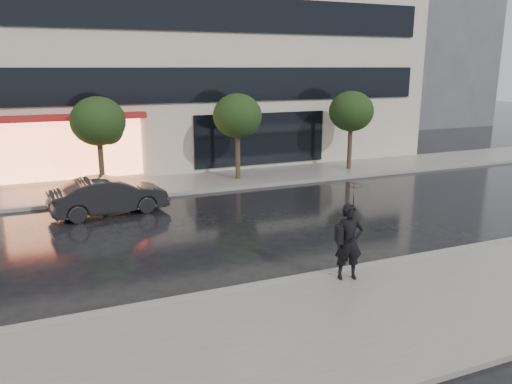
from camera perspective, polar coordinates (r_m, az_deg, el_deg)
ground at (r=13.13m, az=1.21°, el=-8.85°), size 120.00×120.00×0.00m
sidewalk_near at (r=10.52m, az=8.67°, el=-14.84°), size 60.00×4.50×0.12m
sidewalk_far at (r=22.43m, az=-9.48°, el=0.87°), size 60.00×3.50×0.12m
curb_near at (r=12.27m, az=3.14°, el=-10.22°), size 60.00×0.25×0.14m
curb_far at (r=20.78m, az=-8.35°, el=-0.12°), size 60.00×0.25×0.14m
bg_building_right at (r=49.89m, az=16.31°, el=16.88°), size 12.00×12.00×16.00m
tree_mid_west at (r=21.28m, az=-17.43°, el=7.53°), size 2.20×2.20×3.99m
tree_mid_east at (r=22.64m, az=-2.01°, el=8.52°), size 2.20×2.20×3.99m
tree_far_east at (r=25.39m, az=10.91°, el=8.89°), size 2.20×2.20×3.99m
parked_car at (r=18.49m, az=-16.47°, el=-0.41°), size 4.23×1.96×1.34m
pedestrian_with_umbrella at (r=12.04m, az=10.82°, el=-3.30°), size 1.01×1.02×2.42m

